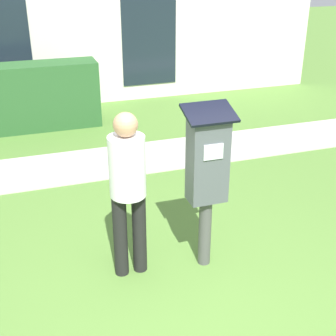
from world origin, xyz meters
TOP-DOWN VIEW (x-y plane):
  - ground_plane at (0.00, 0.00)m, footprint 40.00×40.00m
  - sidewalk at (0.00, 3.23)m, footprint 12.00×1.10m
  - building_facade at (0.00, 6.28)m, footprint 10.00×0.26m
  - parking_meter at (0.30, 0.60)m, footprint 0.44×0.31m
  - person_standing at (-0.41, 0.69)m, footprint 0.32×0.32m
  - outdoor_chair_left at (-1.20, 5.54)m, footprint 0.44×0.44m
  - outdoor_chair_middle at (-0.10, 5.52)m, footprint 0.44×0.44m
  - hedge_row at (-1.16, 5.07)m, footprint 2.56×0.60m

SIDE VIEW (x-z plane):
  - ground_plane at x=0.00m, z-range 0.00..0.00m
  - sidewalk at x=0.00m, z-range 0.00..0.02m
  - outdoor_chair_left at x=-1.20m, z-range 0.08..0.98m
  - outdoor_chair_middle at x=-0.10m, z-range 0.08..0.98m
  - hedge_row at x=-1.16m, z-range 0.00..1.10m
  - person_standing at x=-0.41m, z-range 0.14..1.72m
  - parking_meter at x=0.30m, z-range 0.22..1.81m
  - building_facade at x=0.00m, z-range 0.00..3.20m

